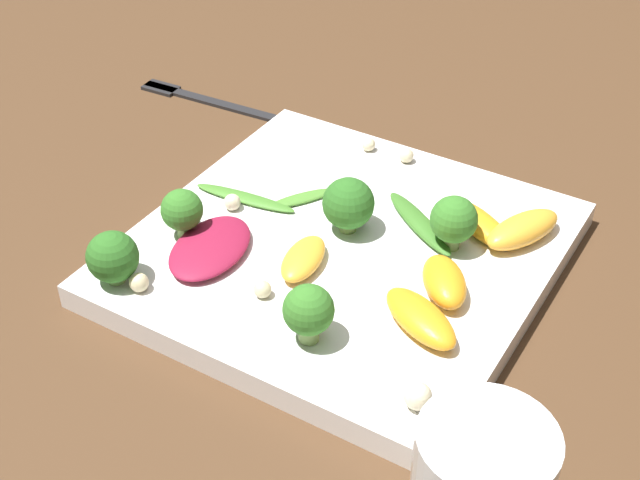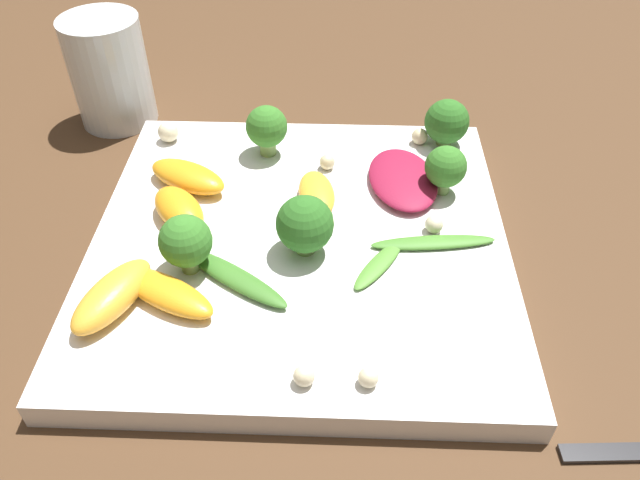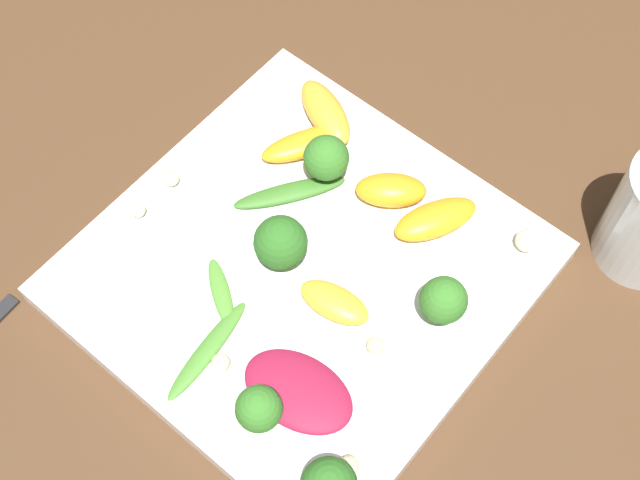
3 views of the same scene
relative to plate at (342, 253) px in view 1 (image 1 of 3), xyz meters
name	(u,v)px [view 1 (image 1 of 3)]	position (x,y,z in m)	size (l,w,h in m)	color
ground_plane	(342,263)	(0.00, 0.00, -0.01)	(2.40, 2.40, 0.00)	#4C331E
plate	(342,253)	(0.00, 0.00, 0.00)	(0.31, 0.31, 0.02)	white
fork	(198,96)	(0.16, 0.26, -0.01)	(0.03, 0.17, 0.01)	#262628
radicchio_leaf_0	(210,247)	(-0.06, 0.08, 0.02)	(0.09, 0.07, 0.01)	maroon
orange_segment_0	(523,229)	(0.08, -0.12, 0.02)	(0.08, 0.06, 0.02)	#FCAD33
orange_segment_1	(420,318)	(-0.06, -0.09, 0.02)	(0.06, 0.08, 0.02)	orange
orange_segment_2	(303,259)	(-0.04, 0.01, 0.02)	(0.06, 0.04, 0.02)	#FCAD33
orange_segment_3	(479,223)	(0.07, -0.09, 0.02)	(0.06, 0.08, 0.02)	orange
orange_segment_4	(444,282)	(-0.01, -0.09, 0.02)	(0.06, 0.06, 0.02)	orange
broccoli_floret_0	(113,257)	(-0.13, 0.12, 0.03)	(0.04, 0.04, 0.04)	#84AD5B
broccoli_floret_1	(454,220)	(0.04, -0.08, 0.04)	(0.04, 0.04, 0.05)	#7A9E51
broccoli_floret_2	(309,311)	(-0.11, -0.03, 0.04)	(0.04, 0.04, 0.05)	#7A9E51
broccoli_floret_3	(348,204)	(0.02, 0.01, 0.04)	(0.04, 0.04, 0.05)	#7A9E51
broccoli_floret_4	(182,211)	(-0.06, 0.11, 0.03)	(0.03, 0.03, 0.04)	#84AD5B
arugula_sprig_0	(419,223)	(0.05, -0.04, 0.01)	(0.07, 0.09, 0.01)	#3D7528
arugula_sprig_1	(302,198)	(0.03, 0.06, 0.01)	(0.06, 0.05, 0.00)	#518E33
arugula_sprig_2	(245,198)	(0.01, 0.10, 0.01)	(0.02, 0.09, 0.01)	#47842D
macadamia_nut_0	(263,289)	(-0.09, 0.02, 0.02)	(0.01, 0.01, 0.01)	beige
macadamia_nut_1	(139,282)	(-0.13, 0.10, 0.02)	(0.01, 0.01, 0.01)	beige
macadamia_nut_2	(232,202)	(-0.01, 0.10, 0.02)	(0.01, 0.01, 0.01)	beige
macadamia_nut_3	(406,155)	(0.13, 0.01, 0.02)	(0.01, 0.01, 0.01)	beige
macadamia_nut_4	(369,144)	(0.13, 0.05, 0.02)	(0.01, 0.01, 0.01)	beige
macadamia_nut_5	(418,396)	(-0.12, -0.13, 0.02)	(0.02, 0.02, 0.02)	beige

